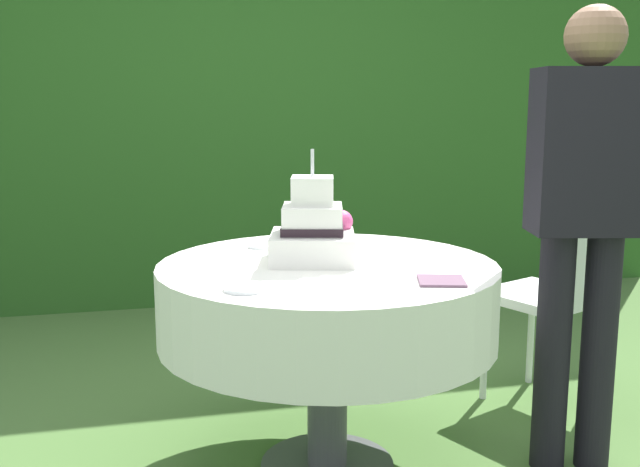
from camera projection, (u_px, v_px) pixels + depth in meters
The scene contains 9 objects.
ground_plane at pixel (327, 467), 2.67m from camera, with size 20.00×20.00×0.00m, color #476B33.
foliage_hedge at pixel (232, 83), 4.88m from camera, with size 5.92×0.62×2.80m, color #28561E.
cake_table at pixel (327, 303), 2.56m from camera, with size 1.16×1.16×0.75m.
wedding_cake at pixel (314, 231), 2.56m from camera, with size 0.35×0.35×0.39m.
serving_plate_near at pixel (265, 246), 2.81m from camera, with size 0.13×0.13×0.01m, color white.
serving_plate_far at pixel (245, 288), 2.18m from camera, with size 0.12×0.12×0.01m, color white.
napkin_stack at pixel (441, 281), 2.27m from camera, with size 0.14×0.14×0.01m, color #6B4C60.
garden_chair at pixel (558, 284), 3.09m from camera, with size 0.53×0.53×0.89m.
standing_person at pixel (584, 210), 2.52m from camera, with size 0.40×0.28×1.60m.
Camera 1 is at (-0.60, -2.40, 1.30)m, focal length 41.88 mm.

